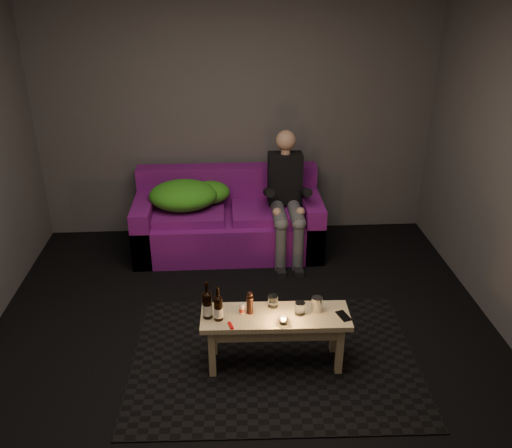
{
  "coord_description": "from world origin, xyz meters",
  "views": [
    {
      "loc": [
        -0.12,
        -3.11,
        2.61
      ],
      "look_at": [
        0.13,
        1.03,
        0.63
      ],
      "focal_mm": 38.0,
      "sensor_mm": 36.0,
      "label": 1
    }
  ],
  "objects_px": {
    "coffee_table": "(275,324)",
    "beer_bottle_a": "(207,305)",
    "sofa": "(228,222)",
    "beer_bottle_b": "(218,308)",
    "steel_cup": "(317,304)",
    "person": "(286,194)"
  },
  "relations": [
    {
      "from": "person",
      "to": "beer_bottle_b",
      "type": "distance_m",
      "value": 1.83
    },
    {
      "from": "coffee_table",
      "to": "sofa",
      "type": "bearing_deg",
      "value": 99.49
    },
    {
      "from": "person",
      "to": "coffee_table",
      "type": "relative_size",
      "value": 1.16
    },
    {
      "from": "beer_bottle_a",
      "to": "beer_bottle_b",
      "type": "height_order",
      "value": "beer_bottle_a"
    },
    {
      "from": "steel_cup",
      "to": "person",
      "type": "bearing_deg",
      "value": 91.25
    },
    {
      "from": "sofa",
      "to": "beer_bottle_a",
      "type": "xyz_separation_m",
      "value": [
        -0.16,
        -1.82,
        0.24
      ]
    },
    {
      "from": "sofa",
      "to": "beer_bottle_b",
      "type": "xyz_separation_m",
      "value": [
        -0.09,
        -1.85,
        0.23
      ]
    },
    {
      "from": "steel_cup",
      "to": "coffee_table",
      "type": "bearing_deg",
      "value": -173.56
    },
    {
      "from": "beer_bottle_a",
      "to": "beer_bottle_b",
      "type": "xyz_separation_m",
      "value": [
        0.07,
        -0.03,
        -0.01
      ]
    },
    {
      "from": "person",
      "to": "steel_cup",
      "type": "relative_size",
      "value": 11.45
    },
    {
      "from": "beer_bottle_a",
      "to": "steel_cup",
      "type": "distance_m",
      "value": 0.76
    },
    {
      "from": "sofa",
      "to": "beer_bottle_b",
      "type": "height_order",
      "value": "sofa"
    },
    {
      "from": "person",
      "to": "coffee_table",
      "type": "xyz_separation_m",
      "value": [
        -0.26,
        -1.68,
        -0.28
      ]
    },
    {
      "from": "sofa",
      "to": "coffee_table",
      "type": "height_order",
      "value": "sofa"
    },
    {
      "from": "coffee_table",
      "to": "beer_bottle_a",
      "type": "distance_m",
      "value": 0.5
    },
    {
      "from": "coffee_table",
      "to": "steel_cup",
      "type": "relative_size",
      "value": 9.83
    },
    {
      "from": "sofa",
      "to": "beer_bottle_a",
      "type": "height_order",
      "value": "sofa"
    },
    {
      "from": "beer_bottle_a",
      "to": "beer_bottle_b",
      "type": "relative_size",
      "value": 1.1
    },
    {
      "from": "sofa",
      "to": "person",
      "type": "xyz_separation_m",
      "value": [
        0.56,
        -0.15,
        0.35
      ]
    },
    {
      "from": "coffee_table",
      "to": "beer_bottle_b",
      "type": "height_order",
      "value": "beer_bottle_b"
    },
    {
      "from": "beer_bottle_b",
      "to": "steel_cup",
      "type": "bearing_deg",
      "value": 5.23
    },
    {
      "from": "coffee_table",
      "to": "beer_bottle_a",
      "type": "relative_size",
      "value": 3.74
    }
  ]
}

